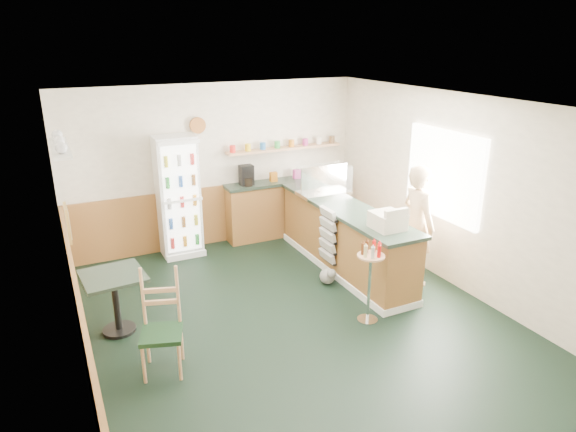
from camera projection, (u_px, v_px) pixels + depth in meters
ground at (297, 321)px, 6.47m from camera, size 6.00×6.00×0.00m
room_envelope at (255, 193)px, 6.49m from camera, size 5.04×6.02×2.72m
service_counter at (344, 241)px, 7.78m from camera, size 0.68×3.01×1.01m
back_counter at (286, 205)px, 9.15m from camera, size 2.24×0.42×1.69m
drinks_fridge at (179, 197)px, 8.17m from camera, size 0.64×0.54×1.95m
display_case at (324, 181)px, 8.09m from camera, size 0.82×0.43×0.46m
cash_register at (387, 221)px, 6.70m from camera, size 0.38×0.40×0.22m
shopkeeper at (417, 225)px, 7.26m from camera, size 0.45×0.61×1.74m
condiment_stand at (370, 271)px, 6.26m from camera, size 0.34×0.34×1.05m
newspaper_rack at (328, 236)px, 7.49m from camera, size 0.09×0.41×0.83m
cafe_table at (115, 292)px, 6.08m from camera, size 0.75×0.75×0.76m
cafe_chair at (158, 318)px, 5.40m from camera, size 0.53×0.54×1.14m
dog_doorstop at (328, 276)px, 7.40m from camera, size 0.23×0.29×0.27m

